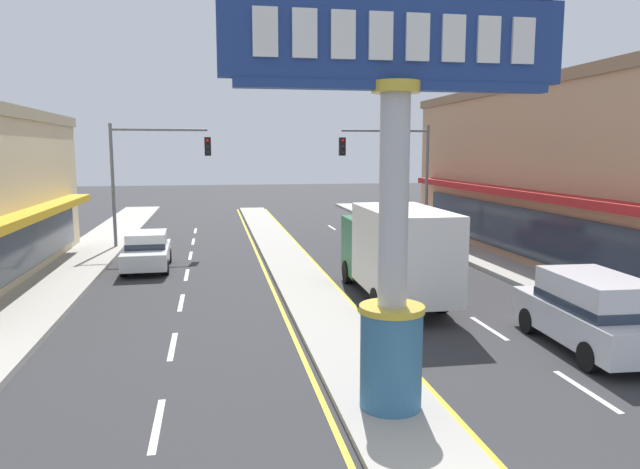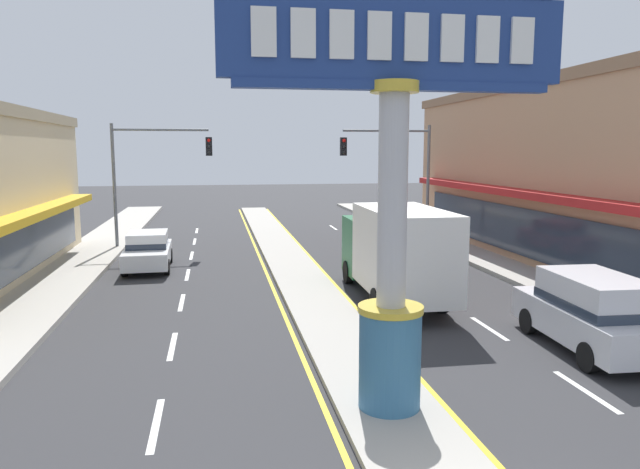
{
  "view_description": "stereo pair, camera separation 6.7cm",
  "coord_description": "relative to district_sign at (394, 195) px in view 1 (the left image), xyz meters",
  "views": [
    {
      "loc": [
        -3.19,
        -5.67,
        4.91
      ],
      "look_at": [
        -0.29,
        10.29,
        2.6
      ],
      "focal_mm": 33.31,
      "sensor_mm": 36.0,
      "label": 1
    },
    {
      "loc": [
        -3.13,
        -5.68,
        4.91
      ],
      "look_at": [
        -0.29,
        10.29,
        2.6
      ],
      "focal_mm": 33.31,
      "sensor_mm": 36.0,
      "label": 2
    }
  ],
  "objects": [
    {
      "name": "sedan_near_left_lane",
      "position": [
        -5.93,
        15.04,
        -3.33
      ],
      "size": [
        1.93,
        4.35,
        1.53
      ],
      "color": "white",
      "rests_on": "ground"
    },
    {
      "name": "sidewalk_left",
      "position": [
        -8.96,
        11.49,
        -4.02
      ],
      "size": [
        2.76,
        60.0,
        0.18
      ],
      "primitive_type": "cube",
      "color": "#ADA89E",
      "rests_on": "ground"
    },
    {
      "name": "median_strip",
      "position": [
        -0.0,
        13.49,
        -4.04
      ],
      "size": [
        1.96,
        52.0,
        0.14
      ],
      "primitive_type": "cube",
      "color": "#A39E93",
      "rests_on": "ground"
    },
    {
      "name": "storefront_right",
      "position": [
        14.54,
        12.52,
        -0.18
      ],
      "size": [
        10.85,
        25.66,
        7.87
      ],
      "color": "tan",
      "rests_on": "ground"
    },
    {
      "name": "box_truck_far_right_lane",
      "position": [
        2.61,
        8.08,
        -2.42
      ],
      "size": [
        2.31,
        6.93,
        3.12
      ],
      "color": "#14562D",
      "rests_on": "ground"
    },
    {
      "name": "district_sign",
      "position": [
        0.0,
        0.0,
        0.0
      ],
      "size": [
        6.13,
        1.21,
        7.57
      ],
      "color": "#33668C",
      "rests_on": "median_strip"
    },
    {
      "name": "sedan_mid_left_lane",
      "position": [
        5.93,
        15.87,
        -3.33
      ],
      "size": [
        1.92,
        4.34,
        1.53
      ],
      "color": "maroon",
      "rests_on": "ground"
    },
    {
      "name": "sidewalk_right",
      "position": [
        8.96,
        11.49,
        -4.02
      ],
      "size": [
        2.76,
        60.0,
        0.18
      ],
      "primitive_type": "cube",
      "color": "#ADA89E",
      "rests_on": "ground"
    },
    {
      "name": "lane_markings",
      "position": [
        0.0,
        12.14,
        -4.11
      ],
      "size": [
        8.7,
        52.0,
        0.01
      ],
      "color": "silver",
      "rests_on": "ground"
    },
    {
      "name": "suv_near_right_lane",
      "position": [
        5.93,
        2.56,
        -3.13
      ],
      "size": [
        2.14,
        4.69,
        1.9
      ],
      "color": "silver",
      "rests_on": "ground"
    },
    {
      "name": "traffic_light_left_side",
      "position": [
        -6.22,
        20.2,
        0.13
      ],
      "size": [
        4.86,
        0.46,
        6.2
      ],
      "color": "slate",
      "rests_on": "ground"
    },
    {
      "name": "traffic_light_right_side",
      "position": [
        6.22,
        19.67,
        0.13
      ],
      "size": [
        4.86,
        0.46,
        6.2
      ],
      "color": "slate",
      "rests_on": "ground"
    }
  ]
}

